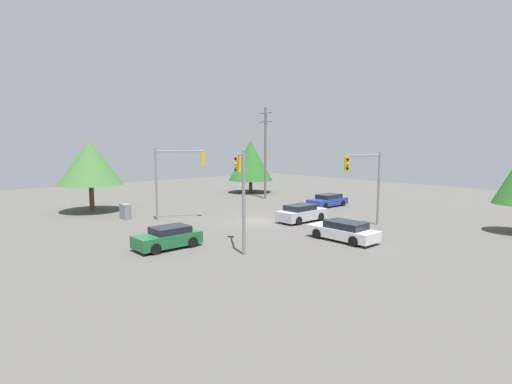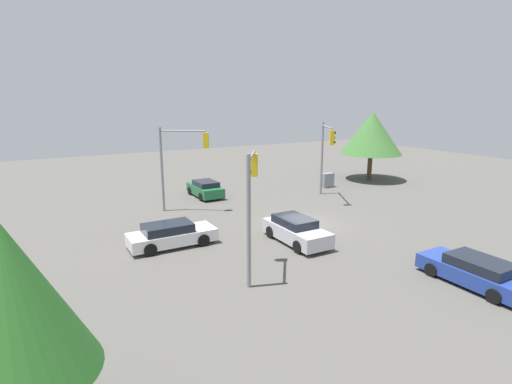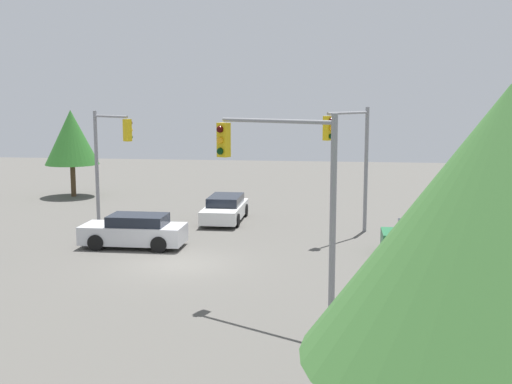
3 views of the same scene
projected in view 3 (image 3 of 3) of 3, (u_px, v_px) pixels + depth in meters
The scene contains 10 objects.
ground_plane at pixel (178, 264), 24.77m from camera, with size 80.00×80.00×0.00m, color #54514C.
sedan_white at pixel (225, 209), 33.23m from camera, with size 4.66×1.93×1.30m.
sedan_silver at pixel (134, 231), 27.48m from camera, with size 1.93×4.38×1.41m.
sedan_green at pixel (430, 239), 26.20m from camera, with size 1.89×4.00×1.32m.
traffic_signal_main at pixel (109, 149), 31.50m from camera, with size 1.79×2.47×5.70m.
traffic_signal_cross at pixel (284, 177), 18.50m from camera, with size 2.19×3.70×5.97m.
traffic_signal_aux at pixel (351, 149), 29.14m from camera, with size 2.95×2.09×5.92m.
electrical_cabinet at pixel (404, 335), 15.70m from camera, with size 1.11×0.59×1.28m, color gray.
tree_corner at pixel (71, 138), 40.87m from camera, with size 3.40×3.40×5.55m.
tree_left at pixel (503, 226), 9.28m from camera, with size 5.88×5.88×6.61m.
Camera 3 is at (-23.50, -6.06, 6.44)m, focal length 45.00 mm.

